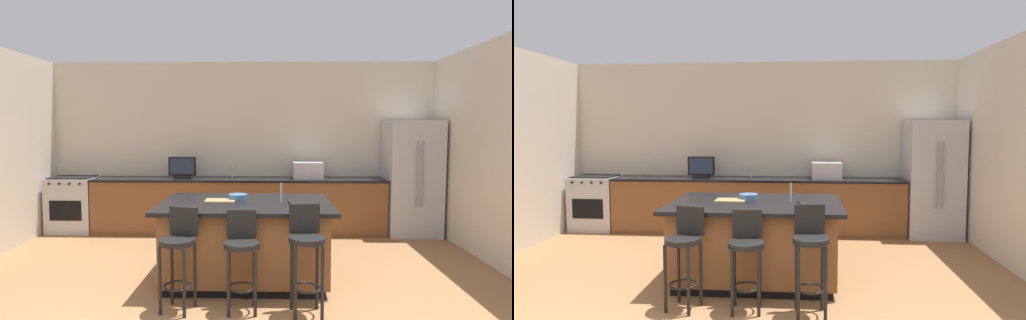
# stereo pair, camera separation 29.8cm
# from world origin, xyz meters

# --- Properties ---
(wall_back) EXTENTS (6.99, 0.12, 2.85)m
(wall_back) POSITION_xyz_m (0.00, 4.69, 1.42)
(wall_back) COLOR beige
(wall_back) RESTS_ON ground_plane
(counter_back) EXTENTS (4.79, 0.62, 0.90)m
(counter_back) POSITION_xyz_m (-0.04, 4.31, 0.45)
(counter_back) COLOR brown
(counter_back) RESTS_ON ground_plane
(kitchen_island) EXTENTS (1.92, 1.30, 0.90)m
(kitchen_island) POSITION_xyz_m (0.19, 2.06, 0.46)
(kitchen_island) COLOR black
(kitchen_island) RESTS_ON ground_plane
(refrigerator) EXTENTS (0.83, 0.73, 1.85)m
(refrigerator) POSITION_xyz_m (2.77, 4.27, 0.93)
(refrigerator) COLOR #B7BABF
(refrigerator) RESTS_ON ground_plane
(range_oven) EXTENTS (0.74, 0.63, 0.92)m
(range_oven) POSITION_xyz_m (-2.81, 4.31, 0.46)
(range_oven) COLOR #B7BABF
(range_oven) RESTS_ON ground_plane
(microwave) EXTENTS (0.48, 0.36, 0.27)m
(microwave) POSITION_xyz_m (1.10, 4.31, 1.04)
(microwave) COLOR #B7BABF
(microwave) RESTS_ON counter_back
(tv_monitor) EXTENTS (0.45, 0.16, 0.36)m
(tv_monitor) POSITION_xyz_m (-0.97, 4.26, 1.07)
(tv_monitor) COLOR black
(tv_monitor) RESTS_ON counter_back
(sink_faucet_back) EXTENTS (0.02, 0.02, 0.24)m
(sink_faucet_back) POSITION_xyz_m (-0.16, 4.41, 1.02)
(sink_faucet_back) COLOR #B2B2B7
(sink_faucet_back) RESTS_ON counter_back
(sink_faucet_island) EXTENTS (0.02, 0.02, 0.22)m
(sink_faucet_island) POSITION_xyz_m (0.58, 2.06, 1.01)
(sink_faucet_island) COLOR #B2B2B7
(sink_faucet_island) RESTS_ON kitchen_island
(bar_stool_left) EXTENTS (0.35, 0.37, 0.97)m
(bar_stool_left) POSITION_xyz_m (-0.41, 1.26, 0.58)
(bar_stool_left) COLOR black
(bar_stool_left) RESTS_ON ground_plane
(bar_stool_center) EXTENTS (0.34, 0.35, 0.95)m
(bar_stool_center) POSITION_xyz_m (0.19, 1.26, 0.56)
(bar_stool_center) COLOR black
(bar_stool_center) RESTS_ON ground_plane
(bar_stool_right) EXTENTS (0.34, 0.35, 1.02)m
(bar_stool_right) POSITION_xyz_m (0.79, 1.20, 0.62)
(bar_stool_right) COLOR black
(bar_stool_right) RESTS_ON ground_plane
(fruit_bowl) EXTENTS (0.22, 0.22, 0.07)m
(fruit_bowl) POSITION_xyz_m (0.09, 2.21, 0.94)
(fruit_bowl) COLOR #3F668C
(fruit_bowl) RESTS_ON kitchen_island
(tv_remote) EXTENTS (0.10, 0.17, 0.02)m
(tv_remote) POSITION_xyz_m (0.70, 1.95, 0.91)
(tv_remote) COLOR black
(tv_remote) RESTS_ON kitchen_island
(cutting_board) EXTENTS (0.35, 0.25, 0.02)m
(cutting_board) POSITION_xyz_m (-0.11, 2.10, 0.91)
(cutting_board) COLOR #A87F51
(cutting_board) RESTS_ON kitchen_island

